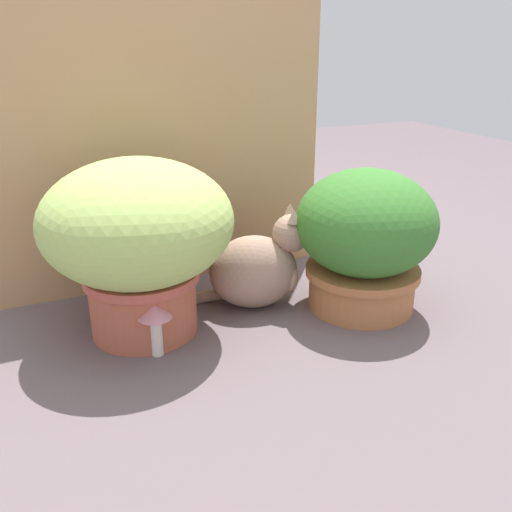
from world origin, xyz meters
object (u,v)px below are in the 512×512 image
at_px(leafy_planter, 365,237).
at_px(mushroom_ornament_pink, 155,317).
at_px(grass_planter, 138,235).
at_px(cat, 259,268).

bearing_deg(leafy_planter, mushroom_ornament_pink, -178.41).
bearing_deg(grass_planter, leafy_planter, -10.93).
bearing_deg(leafy_planter, cat, 154.79).
bearing_deg(cat, leafy_planter, -25.21).
relative_size(grass_planter, mushroom_ornament_pink, 3.46).
xyz_separation_m(grass_planter, mushroom_ornament_pink, (-0.00, -0.14, -0.17)).
distance_m(leafy_planter, cat, 0.32).
bearing_deg(mushroom_ornament_pink, leafy_planter, 1.59).
relative_size(grass_planter, cat, 1.36).
bearing_deg(cat, grass_planter, -178.55).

